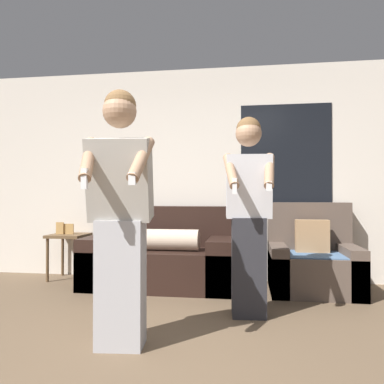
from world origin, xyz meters
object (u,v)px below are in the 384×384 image
at_px(person_left, 120,215).
at_px(armchair, 312,262).
at_px(couch, 161,258).
at_px(side_table, 68,241).
at_px(person_right, 249,213).

bearing_deg(person_left, armchair, 48.94).
xyz_separation_m(couch, armchair, (1.73, 0.02, -0.00)).
bearing_deg(armchair, side_table, 176.97).
distance_m(person_left, person_right, 1.21).
height_order(couch, side_table, couch).
bearing_deg(person_right, couch, 135.93).
height_order(side_table, person_left, person_left).
relative_size(couch, armchair, 1.76).
height_order(side_table, person_right, person_right).
xyz_separation_m(armchair, side_table, (-2.98, 0.16, 0.16)).
relative_size(couch, person_left, 0.96).
xyz_separation_m(armchair, person_right, (-0.71, -1.01, 0.59)).
bearing_deg(person_right, armchair, 55.02).
xyz_separation_m(couch, person_right, (1.03, -0.99, 0.59)).
xyz_separation_m(couch, person_left, (0.14, -1.82, 0.60)).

